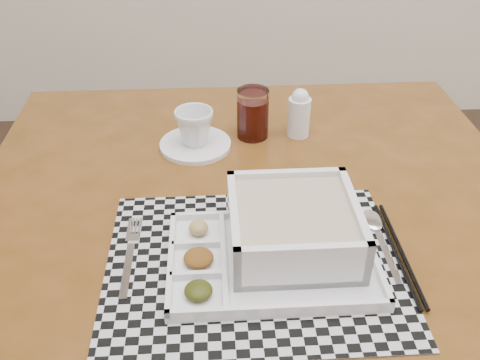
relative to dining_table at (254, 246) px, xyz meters
name	(u,v)px	position (x,y,z in m)	size (l,w,h in m)	color
dining_table	(254,246)	(0.00, 0.00, 0.00)	(1.05, 1.05, 0.78)	#4A2E0D
placemat	(254,264)	(-0.01, -0.13, 0.08)	(0.46, 0.36, 0.00)	#B6B5BD
serving_tray	(287,236)	(0.04, -0.11, 0.12)	(0.32, 0.24, 0.09)	white
fork	(130,253)	(-0.21, -0.10, 0.08)	(0.02, 0.19, 0.00)	silver
spoon	(375,225)	(0.20, -0.05, 0.09)	(0.04, 0.18, 0.01)	silver
chopsticks	(399,252)	(0.22, -0.12, 0.09)	(0.02, 0.24, 0.01)	black
saucer	(195,145)	(-0.11, 0.23, 0.08)	(0.15, 0.15, 0.01)	white
cup	(194,127)	(-0.11, 0.23, 0.13)	(0.08, 0.08, 0.07)	white
juice_glass	(253,115)	(0.02, 0.27, 0.13)	(0.07, 0.07, 0.11)	white
creamer_bottle	(299,113)	(0.11, 0.27, 0.13)	(0.05, 0.05, 0.11)	white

